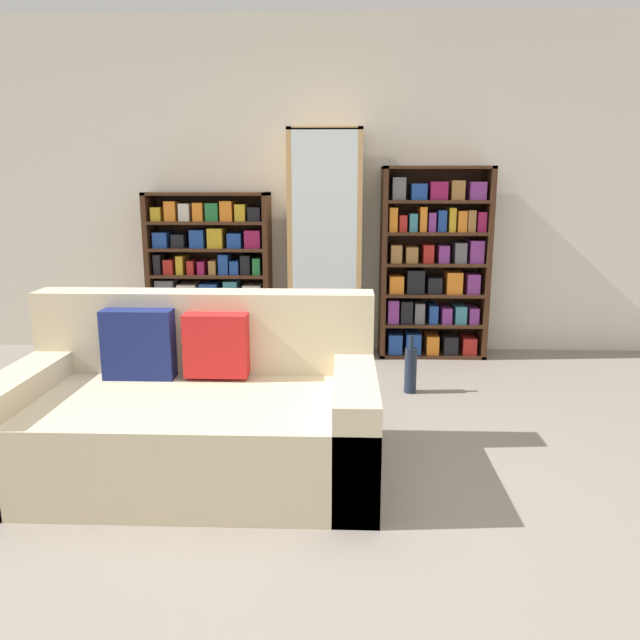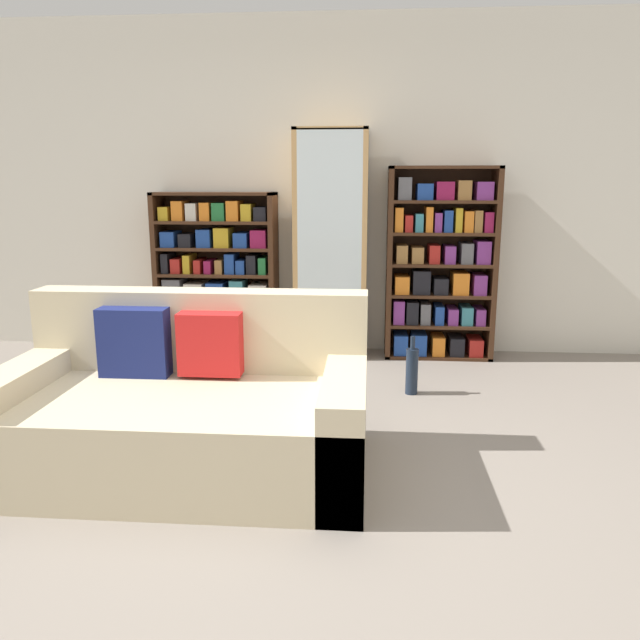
% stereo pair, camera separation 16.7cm
% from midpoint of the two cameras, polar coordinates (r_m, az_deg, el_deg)
% --- Properties ---
extents(ground_plane, '(16.00, 16.00, 0.00)m').
position_cam_midpoint_polar(ground_plane, '(2.86, -3.24, -16.93)').
color(ground_plane, gray).
extents(wall_back, '(6.88, 0.06, 2.70)m').
position_cam_midpoint_polar(wall_back, '(5.25, 0.74, 11.93)').
color(wall_back, silver).
rests_on(wall_back, ground).
extents(couch, '(1.79, 0.99, 0.84)m').
position_cam_midpoint_polar(couch, '(3.19, -10.73, -8.26)').
color(couch, beige).
rests_on(couch, ground).
extents(bookshelf_left, '(0.99, 0.32, 1.32)m').
position_cam_midpoint_polar(bookshelf_left, '(5.23, -8.49, 4.01)').
color(bookshelf_left, '#3D2314').
rests_on(bookshelf_left, ground).
extents(display_cabinet, '(0.58, 0.36, 1.81)m').
position_cam_midpoint_polar(display_cabinet, '(5.05, 1.96, 6.79)').
color(display_cabinet, tan).
rests_on(display_cabinet, ground).
extents(bookshelf_right, '(0.86, 0.32, 1.52)m').
position_cam_midpoint_polar(bookshelf_right, '(5.12, 11.84, 4.84)').
color(bookshelf_right, '#3D2314').
rests_on(bookshelf_right, ground).
extents(wine_bottle, '(0.08, 0.08, 0.40)m').
position_cam_midpoint_polar(wine_bottle, '(4.27, 9.51, -4.57)').
color(wine_bottle, '#192333').
rests_on(wine_bottle, ground).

